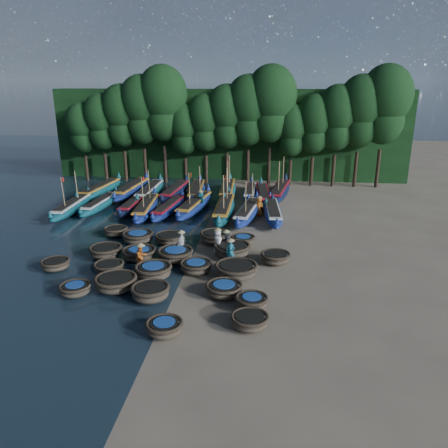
# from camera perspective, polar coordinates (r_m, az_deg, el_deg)

# --- Properties ---
(ground) EXTENTS (120.00, 120.00, 0.00)m
(ground) POSITION_cam_1_polar(r_m,az_deg,el_deg) (29.76, -3.74, -3.30)
(ground) COLOR #7E725C
(ground) RESTS_ON ground
(foliage_wall) EXTENTS (40.00, 3.00, 10.00)m
(foliage_wall) POSITION_cam_1_polar(r_m,az_deg,el_deg) (51.33, 0.67, 11.64)
(foliage_wall) COLOR black
(foliage_wall) RESTS_ON ground
(coracle_3) EXTENTS (1.98, 1.98, 0.69)m
(coracle_3) POSITION_cam_1_polar(r_m,az_deg,el_deg) (20.25, -7.79, -13.21)
(coracle_3) COLOR brown
(coracle_3) RESTS_ON ground
(coracle_4) EXTENTS (2.21, 2.21, 0.66)m
(coracle_4) POSITION_cam_1_polar(r_m,az_deg,el_deg) (20.64, 3.39, -12.47)
(coracle_4) COLOR brown
(coracle_4) RESTS_ON ground
(coracle_5) EXTENTS (1.97, 1.97, 0.63)m
(coracle_5) POSITION_cam_1_polar(r_m,az_deg,el_deg) (24.75, -18.85, -8.03)
(coracle_5) COLOR brown
(coracle_5) RESTS_ON ground
(coracle_6) EXTENTS (2.43, 2.43, 0.82)m
(coracle_6) POSITION_cam_1_polar(r_m,az_deg,el_deg) (24.62, -13.94, -7.43)
(coracle_6) COLOR brown
(coracle_6) RESTS_ON ground
(coracle_7) EXTENTS (2.34, 2.34, 0.83)m
(coracle_7) POSITION_cam_1_polar(r_m,az_deg,el_deg) (23.20, -9.59, -8.76)
(coracle_7) COLOR brown
(coracle_7) RESTS_ON ground
(coracle_8) EXTENTS (2.33, 2.33, 0.69)m
(coracle_8) POSITION_cam_1_polar(r_m,az_deg,el_deg) (23.38, 0.01, -8.47)
(coracle_8) COLOR brown
(coracle_8) RESTS_ON ground
(coracle_9) EXTENTS (1.70, 1.70, 0.67)m
(coracle_9) POSITION_cam_1_polar(r_m,az_deg,el_deg) (22.23, 3.65, -10.04)
(coracle_9) COLOR brown
(coracle_9) RESTS_ON ground
(coracle_10) EXTENTS (1.85, 1.85, 0.65)m
(coracle_10) POSITION_cam_1_polar(r_m,az_deg,el_deg) (28.28, -21.16, -4.93)
(coracle_10) COLOR brown
(coracle_10) RESTS_ON ground
(coracle_11) EXTENTS (2.13, 2.13, 0.71)m
(coracle_11) POSITION_cam_1_polar(r_m,az_deg,el_deg) (26.76, -14.78, -5.51)
(coracle_11) COLOR brown
(coracle_11) RESTS_ON ground
(coracle_12) EXTENTS (2.19, 2.19, 0.83)m
(coracle_12) POSITION_cam_1_polar(r_m,az_deg,el_deg) (25.58, -9.21, -6.06)
(coracle_12) COLOR brown
(coracle_12) RESTS_ON ground
(coracle_13) EXTENTS (2.20, 2.20, 0.69)m
(coracle_13) POSITION_cam_1_polar(r_m,az_deg,el_deg) (26.10, -3.68, -5.55)
(coracle_13) COLOR brown
(coracle_13) RESTS_ON ground
(coracle_14) EXTENTS (2.98, 2.98, 0.84)m
(coracle_14) POSITION_cam_1_polar(r_m,az_deg,el_deg) (25.41, 1.60, -6.00)
(coracle_14) COLOR brown
(coracle_14) RESTS_ON ground
(coracle_15) EXTENTS (2.13, 2.13, 0.79)m
(coracle_15) POSITION_cam_1_polar(r_m,az_deg,el_deg) (29.16, -15.20, -3.44)
(coracle_15) COLOR brown
(coracle_15) RESTS_ON ground
(coracle_16) EXTENTS (2.69, 2.69, 0.75)m
(coracle_16) POSITION_cam_1_polar(r_m,az_deg,el_deg) (28.35, -11.02, -3.80)
(coracle_16) COLOR brown
(coracle_16) RESTS_ON ground
(coracle_17) EXTENTS (2.62, 2.62, 0.81)m
(coracle_17) POSITION_cam_1_polar(r_m,az_deg,el_deg) (27.77, -6.36, -3.96)
(coracle_17) COLOR brown
(coracle_17) RESTS_ON ground
(coracle_18) EXTENTS (2.51, 2.51, 0.82)m
(coracle_18) POSITION_cam_1_polar(r_m,az_deg,el_deg) (28.41, 1.05, -3.32)
(coracle_18) COLOR brown
(coracle_18) RESTS_ON ground
(coracle_19) EXTENTS (2.32, 2.32, 0.70)m
(coracle_19) POSITION_cam_1_polar(r_m,az_deg,el_deg) (27.50, 6.75, -4.35)
(coracle_19) COLOR brown
(coracle_19) RESTS_ON ground
(coracle_20) EXTENTS (1.84, 1.84, 0.69)m
(coracle_20) POSITION_cam_1_polar(r_m,az_deg,el_deg) (32.97, -13.94, -0.91)
(coracle_20) COLOR brown
(coracle_20) RESTS_ON ground
(coracle_21) EXTENTS (2.21, 2.21, 0.77)m
(coracle_21) POSITION_cam_1_polar(r_m,az_deg,el_deg) (31.31, -11.18, -1.65)
(coracle_21) COLOR brown
(coracle_21) RESTS_ON ground
(coracle_22) EXTENTS (2.39, 2.39, 0.70)m
(coracle_22) POSITION_cam_1_polar(r_m,az_deg,el_deg) (30.82, -7.11, -1.84)
(coracle_22) COLOR brown
(coracle_22) RESTS_ON ground
(coracle_23) EXTENTS (2.56, 2.56, 0.81)m
(coracle_23) POSITION_cam_1_polar(r_m,az_deg,el_deg) (30.68, -1.23, -1.65)
(coracle_23) COLOR brown
(coracle_23) RESTS_ON ground
(coracle_24) EXTENTS (1.72, 1.72, 0.63)m
(coracle_24) POSITION_cam_1_polar(r_m,az_deg,el_deg) (30.40, 2.50, -2.07)
(coracle_24) COLOR brown
(coracle_24) RESTS_ON ground
(long_boat_0) EXTENTS (1.60, 8.16, 3.47)m
(long_boat_0) POSITION_cam_1_polar(r_m,az_deg,el_deg) (39.80, -19.28, 2.12)
(long_boat_0) COLOR #0F5955
(long_boat_0) RESTS_ON ground
(long_boat_1) EXTENTS (1.78, 7.60, 1.34)m
(long_boat_1) POSITION_cam_1_polar(r_m,az_deg,el_deg) (40.14, -15.89, 2.53)
(long_boat_1) COLOR #0F5955
(long_boat_1) RESTS_ON ground
(long_boat_2) EXTENTS (1.45, 7.60, 1.34)m
(long_boat_2) POSITION_cam_1_polar(r_m,az_deg,el_deg) (39.39, -11.66, 2.56)
(long_boat_2) COLOR black
(long_boat_2) RESTS_ON ground
(long_boat_3) EXTENTS (2.16, 8.50, 3.62)m
(long_boat_3) POSITION_cam_1_polar(r_m,az_deg,el_deg) (37.81, -10.13, 2.10)
(long_boat_3) COLOR navy
(long_boat_3) RESTS_ON ground
(long_boat_4) EXTENTS (2.27, 7.65, 1.36)m
(long_boat_4) POSITION_cam_1_polar(r_m,az_deg,el_deg) (37.65, -7.22, 2.08)
(long_boat_4) COLOR navy
(long_boat_4) RESTS_ON ground
(long_boat_5) EXTENTS (2.76, 8.83, 3.79)m
(long_boat_5) POSITION_cam_1_polar(r_m,az_deg,el_deg) (38.06, -3.86, 2.49)
(long_boat_5) COLOR navy
(long_boat_5) RESTS_ON ground
(long_boat_6) EXTENTS (1.64, 9.15, 3.89)m
(long_boat_6) POSITION_cam_1_polar(r_m,az_deg,el_deg) (36.70, 0.03, 1.96)
(long_boat_6) COLOR #0F5955
(long_boat_6) RESTS_ON ground
(long_boat_7) EXTENTS (2.63, 8.35, 3.58)m
(long_boat_7) POSITION_cam_1_polar(r_m,az_deg,el_deg) (36.11, 3.15, 1.58)
(long_boat_7) COLOR navy
(long_boat_7) RESTS_ON ground
(long_boat_8) EXTENTS (2.01, 8.11, 1.43)m
(long_boat_8) POSITION_cam_1_polar(r_m,az_deg,el_deg) (36.26, 6.41, 1.52)
(long_boat_8) COLOR navy
(long_boat_8) RESTS_ON ground
(long_boat_9) EXTENTS (2.53, 8.96, 1.59)m
(long_boat_9) POSITION_cam_1_polar(r_m,az_deg,el_deg) (45.02, -15.87, 4.32)
(long_boat_9) COLOR #0F5955
(long_boat_9) RESTS_ON ground
(long_boat_10) EXTENTS (2.18, 8.89, 1.57)m
(long_boat_10) POSITION_cam_1_polar(r_m,az_deg,el_deg) (44.54, -11.93, 4.47)
(long_boat_10) COLOR navy
(long_boat_10) RESTS_ON ground
(long_boat_11) EXTENTS (1.55, 8.81, 1.55)m
(long_boat_11) POSITION_cam_1_polar(r_m,az_deg,el_deg) (43.40, -9.65, 4.23)
(long_boat_11) COLOR #0F5955
(long_boat_11) RESTS_ON ground
(long_boat_12) EXTENTS (2.20, 8.48, 1.50)m
(long_boat_12) POSITION_cam_1_polar(r_m,az_deg,el_deg) (43.05, -6.39, 4.24)
(long_boat_12) COLOR black
(long_boat_12) RESTS_ON ground
(long_boat_13) EXTENTS (2.19, 8.77, 1.55)m
(long_boat_13) POSITION_cam_1_polar(r_m,az_deg,el_deg) (42.82, -3.62, 4.27)
(long_boat_13) COLOR navy
(long_boat_13) RESTS_ON ground
(long_boat_14) EXTENTS (1.95, 9.07, 3.86)m
(long_boat_14) POSITION_cam_1_polar(r_m,az_deg,el_deg) (43.02, 0.45, 4.40)
(long_boat_14) COLOR #0F5955
(long_boat_14) RESTS_ON ground
(long_boat_15) EXTENTS (1.38, 7.48, 1.32)m
(long_boat_15) POSITION_cam_1_polar(r_m,az_deg,el_deg) (42.95, 3.41, 4.19)
(long_boat_15) COLOR navy
(long_boat_15) RESTS_ON ground
(long_boat_16) EXTENTS (2.14, 8.40, 1.48)m
(long_boat_16) POSITION_cam_1_polar(r_m,az_deg,el_deg) (41.58, 5.13, 3.77)
(long_boat_16) COLOR #0F5955
(long_boat_16) RESTS_ON ground
(long_boat_17) EXTENTS (2.96, 8.98, 3.86)m
(long_boat_17) POSITION_cam_1_polar(r_m,az_deg,el_deg) (42.99, 7.27, 4.24)
(long_boat_17) COLOR black
(long_boat_17) RESTS_ON ground
(fisherman_0) EXTENTS (0.79, 0.97, 1.92)m
(fisherman_0) POSITION_cam_1_polar(r_m,az_deg,el_deg) (28.63, -0.81, -2.19)
(fisherman_0) COLOR silver
(fisherman_0) RESTS_ON ground
(fisherman_1) EXTENTS (0.62, 0.52, 1.77)m
(fisherman_1) POSITION_cam_1_polar(r_m,az_deg,el_deg) (27.13, 0.86, -3.41)
(fisherman_1) COLOR #1B6573
(fisherman_1) RESTS_ON ground
(fisherman_2) EXTENTS (0.93, 0.96, 1.76)m
(fisherman_2) POSITION_cam_1_polar(r_m,az_deg,el_deg) (26.87, -10.75, -4.11)
(fisherman_2) COLOR #C25B19
(fisherman_2) RESTS_ON ground
(fisherman_3) EXTENTS (1.00, 1.13, 1.72)m
(fisherman_3) POSITION_cam_1_polar(r_m,az_deg,el_deg) (28.87, 0.29, -2.24)
(fisherman_3) COLOR black
(fisherman_3) RESTS_ON ground
(fisherman_4) EXTENTS (0.67, 1.05, 1.86)m
(fisherman_4) POSITION_cam_1_polar(r_m,az_deg,el_deg) (28.48, -5.57, -2.42)
(fisherman_4) COLOR silver
(fisherman_4) RESTS_ON ground
(fisherman_5) EXTENTS (1.35, 1.67, 1.98)m
(fisherman_5) POSITION_cam_1_polar(r_m,az_deg,el_deg) (38.19, -3.05, 3.06)
(fisherman_5) COLOR #1B6573
(fisherman_5) RESTS_ON ground
(fisherman_6) EXTENTS (0.96, 0.85, 1.85)m
(fisherman_6) POSITION_cam_1_polar(r_m,az_deg,el_deg) (36.84, 4.63, 2.40)
(fisherman_6) COLOR #C25B19
(fisherman_6) RESTS_ON ground
(tree_0) EXTENTS (3.68, 3.68, 8.68)m
(tree_0) POSITION_cam_1_polar(r_m,az_deg,el_deg) (51.90, -18.00, 11.93)
(tree_0) COLOR black
(tree_0) RESTS_ON ground
(tree_1) EXTENTS (4.09, 4.09, 9.65)m
(tree_1) POSITION_cam_1_polar(r_m,az_deg,el_deg) (50.96, -15.65, 12.80)
(tree_1) COLOR black
(tree_1) RESTS_ON ground
(tree_2) EXTENTS (4.51, 4.51, 10.63)m
(tree_2) POSITION_cam_1_polar(r_m,az_deg,el_deg) (50.11, -13.20, 13.68)
(tree_2) COLOR black
(tree_2) RESTS_ON ground
(tree_3) EXTENTS (4.92, 4.92, 11.60)m
(tree_3) POSITION_cam_1_polar(r_m,az_deg,el_deg) (49.36, -10.65, 14.57)
(tree_3) COLOR black
(tree_3) RESTS_ON ground
(tree_4) EXTENTS (5.34, 5.34, 12.58)m
(tree_4) POSITION_cam_1_polar(r_m,az_deg,el_deg) (48.73, -8.01, 15.45)
(tree_4) COLOR black
(tree_4) RESTS_ON ground
(tree_5) EXTENTS (3.68, 3.68, 8.68)m
(tree_5) POSITION_cam_1_polar(r_m,az_deg,el_deg) (48.43, -5.16, 12.33)
(tree_5) COLOR black
(tree_5) RESTS_ON ground
(tree_6) EXTENTS (4.09, 4.09, 9.65)m
(tree_6) POSITION_cam_1_polar(r_m,az_deg,el_deg) (47.97, -2.42, 13.14)
(tree_6) COLOR black
(tree_6) RESTS_ON ground
(tree_7) EXTENTS (4.51, 4.51, 10.63)m
(tree_7) POSITION_cam_1_polar(r_m,az_deg,el_deg) (47.63, 0.39, 13.93)
(tree_7) COLOR black
(tree_7) RESTS_ON ground
(tree_8) EXTENTS (4.92, 4.92, 11.60)m
(tree_8) POSITION_cam_1_polar(r_m,az_deg,el_deg) (47.40, 3.25, 14.70)
(tree_8) COLOR black
(tree_8) RESTS_ON ground
(tree_9) EXTENTS (5.34, 5.34, 12.58)m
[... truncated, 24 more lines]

